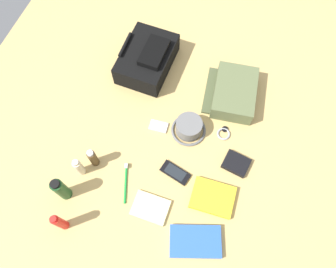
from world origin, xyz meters
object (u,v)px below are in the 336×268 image
object	(u,v)px
wallet	(236,164)
media_player	(159,126)
wristwatch	(224,133)
travel_guidebook	(212,198)
toothbrush	(126,180)
notepad	(150,208)
cologne_bottle	(93,158)
backpack	(147,59)
bucket_hat	(189,128)
sunscreen_spray	(60,222)
toiletry_pouch	(233,93)
lotion_bottle	(79,167)
paperback_novel	(195,241)
shampoo_bottle	(61,189)
cell_phone	(175,173)

from	to	relation	value
wallet	media_player	bearing A→B (deg)	90.31
media_player	wristwatch	distance (m)	0.30
travel_guidebook	toothbrush	world-z (taller)	travel_guidebook
toothbrush	notepad	world-z (taller)	toothbrush
cologne_bottle	notepad	bearing A→B (deg)	-110.11
notepad	backpack	bearing A→B (deg)	21.43
wallet	bucket_hat	bearing A→B (deg)	79.81
sunscreen_spray	toiletry_pouch	bearing A→B (deg)	-31.30
lotion_bottle	paperback_novel	world-z (taller)	lotion_bottle
lotion_bottle	shampoo_bottle	bearing A→B (deg)	170.09
wallet	notepad	distance (m)	0.42
bucket_hat	media_player	xyz separation A→B (m)	(-0.03, 0.14, -0.03)
media_player	sunscreen_spray	bearing A→B (deg)	158.84
cologne_bottle	wallet	xyz separation A→B (m)	(0.20, -0.59, -0.05)
sunscreen_spray	wallet	xyz separation A→B (m)	(0.49, -0.60, -0.07)
shampoo_bottle	lotion_bottle	world-z (taller)	shampoo_bottle
cologne_bottle	paperback_novel	distance (m)	0.55
shampoo_bottle	travel_guidebook	world-z (taller)	shampoo_bottle
lotion_bottle	sunscreen_spray	bearing A→B (deg)	-172.05
backpack	wallet	distance (m)	0.67
paperback_novel	cell_phone	distance (m)	0.30
shampoo_bottle	toiletry_pouch	bearing A→B (deg)	-38.27
paperback_novel	toothbrush	size ratio (longest dim) A/B	1.37
cell_phone	media_player	bearing A→B (deg)	37.81
cologne_bottle	media_player	bearing A→B (deg)	-38.73
paperback_novel	backpack	bearing A→B (deg)	32.99
media_player	notepad	world-z (taller)	notepad
shampoo_bottle	wristwatch	xyz separation A→B (m)	(0.49, -0.56, -0.08)
paperback_novel	media_player	bearing A→B (deg)	35.77
toiletry_pouch	wristwatch	bearing A→B (deg)	-176.49
bucket_hat	notepad	distance (m)	0.40
shampoo_bottle	wallet	xyz separation A→B (m)	(0.37, -0.65, -0.07)
wristwatch	notepad	world-z (taller)	notepad
backpack	toothbrush	world-z (taller)	backpack
wristwatch	sunscreen_spray	bearing A→B (deg)	140.34
wristwatch	wallet	xyz separation A→B (m)	(-0.13, -0.09, 0.01)
shampoo_bottle	wristwatch	world-z (taller)	shampoo_bottle
toiletry_pouch	toothbrush	bearing A→B (deg)	149.38
toiletry_pouch	wallet	bearing A→B (deg)	-162.61
paperback_novel	cell_phone	world-z (taller)	paperback_novel
paperback_novel	wallet	world-z (taller)	paperback_novel
toiletry_pouch	travel_guidebook	xyz separation A→B (m)	(-0.51, -0.05, -0.03)
toiletry_pouch	cologne_bottle	distance (m)	0.72
travel_guidebook	wallet	distance (m)	0.19
shampoo_bottle	cell_phone	size ratio (longest dim) A/B	1.22
lotion_bottle	cell_phone	world-z (taller)	lotion_bottle
shampoo_bottle	wallet	world-z (taller)	shampoo_bottle
cell_phone	paperback_novel	bearing A→B (deg)	-145.85
cologne_bottle	wristwatch	xyz separation A→B (m)	(0.32, -0.50, -0.05)
media_player	backpack	bearing A→B (deg)	28.70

